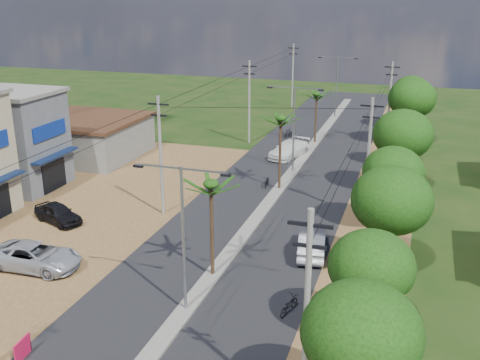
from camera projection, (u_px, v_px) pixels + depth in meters
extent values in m
plane|color=black|center=(186.00, 311.00, 29.57)|extent=(160.00, 160.00, 0.00)
cube|color=black|center=(263.00, 210.00, 43.08)|extent=(12.00, 110.00, 0.04)
cube|color=#605E56|center=(273.00, 197.00, 45.76)|extent=(1.00, 90.00, 0.18)
cube|color=brown|center=(41.00, 221.00, 41.17)|extent=(18.00, 46.00, 0.04)
cube|color=brown|center=(376.00, 224.00, 40.59)|extent=(5.00, 90.00, 0.03)
cube|color=#4D4F54|center=(10.00, 141.00, 47.34)|extent=(8.00, 6.00, 8.00)
cube|color=#605E56|center=(3.00, 92.00, 46.01)|extent=(8.40, 6.40, 0.30)
cube|color=#101F44|center=(56.00, 156.00, 46.34)|extent=(0.80, 5.40, 0.15)
cube|color=black|center=(54.00, 176.00, 47.02)|extent=(0.10, 3.00, 2.40)
cube|color=navy|center=(49.00, 131.00, 45.76)|extent=(0.12, 4.20, 1.20)
cube|color=#605E56|center=(88.00, 139.00, 56.76)|extent=(10.00, 10.00, 3.60)
cube|color=black|center=(86.00, 119.00, 56.12)|extent=(10.40, 10.40, 0.30)
ellipsoid|color=black|center=(361.00, 333.00, 19.94)|extent=(4.40, 4.40, 3.74)
cylinder|color=black|center=(368.00, 309.00, 26.23)|extent=(0.28, 0.28, 3.85)
ellipsoid|color=black|center=(371.00, 267.00, 25.53)|extent=(4.00, 4.00, 3.40)
cylinder|color=black|center=(388.00, 242.00, 32.31)|extent=(0.28, 0.28, 4.55)
ellipsoid|color=black|center=(392.00, 200.00, 31.48)|extent=(4.60, 4.60, 3.91)
cylinder|color=black|center=(390.00, 204.00, 38.78)|extent=(0.28, 0.28, 4.06)
ellipsoid|color=black|center=(393.00, 172.00, 38.04)|extent=(4.20, 4.20, 3.57)
cylinder|color=black|center=(400.00, 167.00, 45.82)|extent=(0.28, 0.28, 4.76)
ellipsoid|color=black|center=(403.00, 134.00, 44.94)|extent=(4.80, 4.80, 4.08)
cylinder|color=black|center=(399.00, 148.00, 53.32)|extent=(0.28, 0.28, 3.64)
ellipsoid|color=black|center=(401.00, 127.00, 52.65)|extent=(3.80, 3.80, 3.23)
cylinder|color=black|center=(410.00, 124.00, 60.15)|extent=(0.28, 0.28, 4.90)
ellipsoid|color=black|center=(412.00, 98.00, 59.25)|extent=(5.00, 5.00, 4.25)
cylinder|color=black|center=(409.00, 112.00, 67.53)|extent=(0.28, 0.28, 4.34)
ellipsoid|color=black|center=(411.00, 91.00, 66.74)|extent=(4.40, 4.40, 3.74)
cylinder|color=black|center=(212.00, 231.00, 32.25)|extent=(0.22, 0.22, 5.80)
cylinder|color=black|center=(280.00, 155.00, 46.59)|extent=(0.22, 0.22, 6.20)
cylinder|color=black|center=(316.00, 119.00, 61.12)|extent=(0.22, 0.22, 5.50)
cylinder|color=gray|center=(183.00, 242.00, 28.29)|extent=(0.16, 0.16, 8.00)
cube|color=gray|center=(204.00, 171.00, 26.69)|extent=(2.40, 0.08, 0.08)
cube|color=gray|center=(158.00, 166.00, 27.39)|extent=(2.40, 0.08, 0.08)
cube|color=black|center=(226.00, 175.00, 26.40)|extent=(0.50, 0.18, 0.12)
cube|color=black|center=(138.00, 166.00, 27.75)|extent=(0.50, 0.18, 0.12)
cylinder|color=gray|center=(294.00, 131.00, 50.81)|extent=(0.16, 0.16, 8.00)
cube|color=gray|center=(308.00, 88.00, 49.21)|extent=(2.40, 0.08, 0.08)
cube|color=gray|center=(282.00, 87.00, 49.91)|extent=(2.40, 0.08, 0.08)
cube|color=black|center=(321.00, 90.00, 48.92)|extent=(0.50, 0.18, 0.12)
cube|color=black|center=(270.00, 87.00, 50.27)|extent=(0.50, 0.18, 0.12)
cylinder|color=gray|center=(336.00, 88.00, 73.33)|extent=(0.16, 0.16, 8.00)
cube|color=gray|center=(347.00, 58.00, 71.73)|extent=(2.40, 0.08, 0.08)
cube|color=gray|center=(329.00, 57.00, 72.43)|extent=(2.40, 0.08, 0.08)
cube|color=black|center=(356.00, 59.00, 71.44)|extent=(0.50, 0.18, 0.12)
cube|color=black|center=(320.00, 57.00, 72.79)|extent=(0.50, 0.18, 0.12)
cylinder|color=#605E56|center=(161.00, 157.00, 40.99)|extent=(0.24, 0.24, 9.00)
cube|color=black|center=(158.00, 104.00, 39.74)|extent=(1.60, 0.12, 0.12)
cube|color=black|center=(159.00, 115.00, 39.99)|extent=(1.20, 0.12, 0.12)
cylinder|color=#605E56|center=(249.00, 103.00, 60.81)|extent=(0.24, 0.24, 9.00)
cube|color=black|center=(249.00, 66.00, 59.56)|extent=(1.60, 0.12, 0.12)
cube|color=black|center=(249.00, 74.00, 59.81)|extent=(1.20, 0.12, 0.12)
cylinder|color=#605E56|center=(293.00, 76.00, 79.72)|extent=(0.24, 0.24, 9.00)
cube|color=black|center=(293.00, 48.00, 78.47)|extent=(1.60, 0.12, 0.12)
cube|color=black|center=(293.00, 54.00, 78.73)|extent=(1.20, 0.12, 0.12)
cylinder|color=#605E56|center=(306.00, 323.00, 20.53)|extent=(0.24, 0.24, 9.00)
cube|color=black|center=(310.00, 225.00, 19.28)|extent=(1.60, 0.12, 0.12)
cube|color=black|center=(309.00, 246.00, 19.54)|extent=(1.20, 0.12, 0.12)
cylinder|color=#605E56|center=(368.00, 160.00, 40.35)|extent=(0.24, 0.24, 9.00)
cube|color=black|center=(372.00, 106.00, 39.10)|extent=(1.60, 0.12, 0.12)
cube|color=black|center=(371.00, 117.00, 39.35)|extent=(1.20, 0.12, 0.12)
cylinder|color=#605E56|center=(389.00, 104.00, 60.16)|extent=(0.24, 0.24, 9.00)
cube|color=black|center=(392.00, 67.00, 58.91)|extent=(1.60, 0.12, 0.12)
cube|color=black|center=(392.00, 75.00, 59.17)|extent=(1.20, 0.12, 0.12)
imported|color=#A3A5AB|center=(312.00, 243.00, 35.69)|extent=(2.34, 4.90, 1.55)
imported|color=silver|center=(289.00, 150.00, 56.60)|extent=(3.71, 5.94, 1.60)
imported|color=#A3A5AB|center=(35.00, 257.00, 33.86)|extent=(5.75, 2.80, 1.58)
imported|color=black|center=(58.00, 214.00, 40.62)|extent=(4.51, 3.09, 1.43)
imported|color=black|center=(289.00, 306.00, 29.23)|extent=(1.07, 1.85, 0.92)
imported|color=black|center=(267.00, 182.00, 48.16)|extent=(0.87, 1.88, 0.95)
imported|color=black|center=(288.00, 134.00, 64.11)|extent=(0.99, 1.76, 1.02)
cube|color=#BB113A|center=(23.00, 349.00, 25.62)|extent=(0.19, 1.22, 1.01)
cylinder|color=black|center=(31.00, 347.00, 26.20)|extent=(0.04, 0.04, 0.51)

